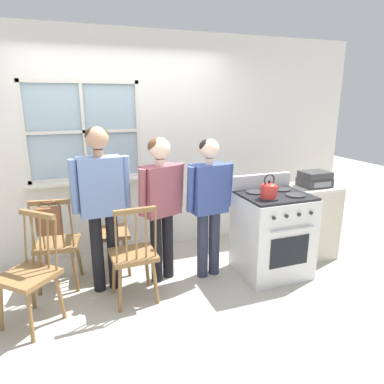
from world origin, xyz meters
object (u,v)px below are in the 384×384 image
chair_by_window (57,245)px  person_elderly_left (101,194)px  kettle (269,189)px  side_counter (309,221)px  chair_center_cluster (134,256)px  person_teen_center (161,195)px  stove (272,233)px  chair_near_stove (30,275)px  chair_near_wall (108,233)px  person_adult_right (209,196)px  potted_plant (96,172)px  handbag (49,220)px  stereo (315,179)px

chair_by_window → person_elderly_left: person_elderly_left is taller
kettle → side_counter: size_ratio=0.27×
chair_center_cluster → person_teen_center: 0.68m
chair_by_window → stove: 2.29m
stove → person_elderly_left: bearing=170.9°
chair_near_stove → stove: bearing=45.8°
chair_by_window → chair_near_wall: bearing=-155.2°
chair_center_cluster → person_adult_right: bearing=-168.5°
person_adult_right → person_teen_center: bearing=164.1°
potted_plant → chair_by_window: bearing=-128.2°
stove → person_teen_center: bearing=166.5°
person_teen_center → handbag: person_teen_center is taller
person_elderly_left → person_teen_center: size_ratio=1.08×
person_elderly_left → kettle: bearing=-17.9°
chair_center_cluster → person_teen_center: bearing=-142.2°
potted_plant → stereo: (2.45, -0.90, -0.08)m
person_elderly_left → person_adult_right: (1.10, -0.09, -0.11)m
stove → potted_plant: size_ratio=2.97×
person_adult_right → chair_near_wall: bearing=150.2°
person_teen_center → kettle: (1.02, -0.42, 0.07)m
kettle → person_elderly_left: bearing=165.6°
potted_plant → person_elderly_left: bearing=-91.5°
handbag → person_adult_right: bearing=-2.9°
person_adult_right → handbag: 1.59m
stove → stereo: 0.89m
stove → stereo: bearing=17.3°
person_elderly_left → stereo: person_elderly_left is taller
person_elderly_left → handbag: bearing=177.9°
chair_near_wall → stove: size_ratio=0.91×
person_teen_center → stove: bearing=-33.4°
kettle → stereo: bearing=22.1°
person_teen_center → handbag: bearing=160.7°
chair_by_window → chair_near_wall: same height
person_elderly_left → potted_plant: size_ratio=4.58×
stove → kettle: kettle is taller
chair_near_stove → kettle: kettle is taller
chair_by_window → handbag: (-0.04, -0.23, 0.35)m
handbag → stereo: size_ratio=0.90×
kettle → stereo: (0.85, 0.35, -0.04)m
chair_near_stove → handbag: bearing=107.6°
stove → handbag: bearing=173.1°
chair_center_cluster → chair_near_stove: (-0.90, -0.06, 0.00)m
person_adult_right → handbag: person_adult_right is taller
potted_plant → stereo: potted_plant is taller
kettle → side_counter: kettle is taller
potted_plant → person_adult_right: bearing=-40.4°
chair_near_wall → chair_near_stove: (-0.74, -0.74, 0.00)m
person_elderly_left → kettle: person_elderly_left is taller
stereo → chair_near_stove: bearing=-174.6°
stove → chair_near_stove: bearing=-178.1°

